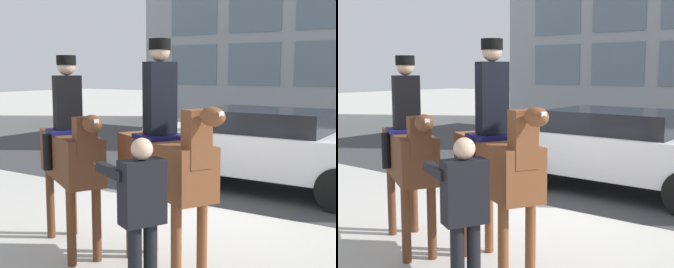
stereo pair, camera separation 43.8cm
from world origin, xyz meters
TOP-DOWN VIEW (x-y plane):
  - ground_plane at (0.00, 0.00)m, footprint 80.00×80.00m
  - road_surface at (0.00, 4.75)m, footprint 20.38×8.50m
  - mounted_horse_lead at (-0.66, -2.15)m, footprint 1.72×1.19m
  - mounted_horse_companion at (0.71, -2.10)m, footprint 1.81×1.18m
  - pedestrian_bystander at (1.05, -3.02)m, footprint 0.91×0.46m
  - street_car_near_lane at (0.33, 2.19)m, footprint 4.72×2.05m

SIDE VIEW (x-z plane):
  - ground_plane at x=0.00m, z-range 0.00..0.00m
  - road_surface at x=0.00m, z-range 0.00..0.01m
  - street_car_near_lane at x=0.33m, z-range 0.06..1.60m
  - pedestrian_bystander at x=1.05m, z-range 0.15..1.83m
  - mounted_horse_lead at x=-0.66m, z-range 0.05..2.50m
  - mounted_horse_companion at x=0.71m, z-range 0.02..2.63m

